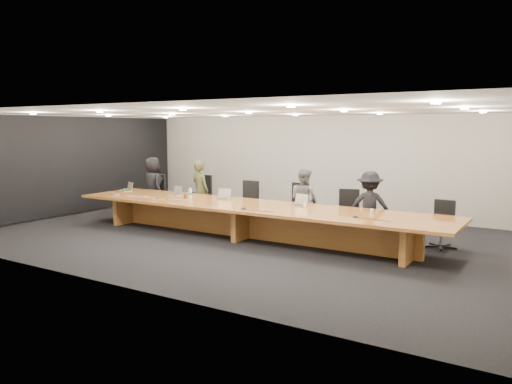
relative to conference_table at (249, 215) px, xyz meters
The scene contains 28 objects.
ground 0.52m from the conference_table, ahead, with size 12.00×12.00×0.00m, color black.
back_wall 4.10m from the conference_table, 90.00° to the left, with size 12.00×0.02×2.80m, color beige.
left_wall_panel 6.00m from the conference_table, behind, with size 0.08×7.84×2.74m, color black.
conference_table is the anchor object (origin of this frame).
chair_far_left 4.23m from the conference_table, 162.83° to the left, with size 0.58×0.58×1.14m, color black, non-canonical shape.
chair_left 2.78m from the conference_table, 152.07° to the left, with size 0.61×0.61×1.21m, color black, non-canonical shape.
chair_mid_left 1.46m from the conference_table, 126.15° to the left, with size 0.58×0.58×1.14m, color black, non-canonical shape.
chair_mid_right 1.28m from the conference_table, 67.71° to the left, with size 0.59×0.59×1.17m, color black, non-canonical shape.
chair_right 2.22m from the conference_table, 33.44° to the left, with size 0.56×0.56×1.09m, color black, non-canonical shape.
chair_far_right 4.06m from the conference_table, 17.56° to the left, with size 0.51×0.51×1.00m, color black, non-canonical shape.
person_a 4.25m from the conference_table, 163.12° to the left, with size 0.80×0.52×1.63m, color black.
person_b 2.62m from the conference_table, 152.63° to the left, with size 0.58×0.38×1.60m, color #38391F.
person_c 1.49m from the conference_table, 60.16° to the left, with size 0.73×0.57×1.50m, color #5D5D5F.
person_d 2.65m from the conference_table, 26.18° to the left, with size 0.98×0.56×1.51m, color black.
laptop_a 4.18m from the conference_table, behind, with size 0.32×0.23×0.25m, color tan, non-canonical shape.
laptop_b 2.55m from the conference_table, behind, with size 0.29×0.21×0.23m, color #BDB191, non-canonical shape.
laptop_c 1.09m from the conference_table, 161.30° to the left, with size 0.34×0.24×0.26m, color #C8B399, non-canonical shape.
laptop_d 1.16m from the conference_table, 19.69° to the left, with size 0.34×0.25×0.27m, color #B9AE8D, non-canonical shape.
water_bottle 1.71m from the conference_table, behind, with size 0.08×0.08×0.25m, color silver.
amber_mug 1.90m from the conference_table, behind, with size 0.08×0.08×0.10m, color maroon.
paper_cup_near 1.30m from the conference_table, 13.30° to the left, with size 0.08×0.08×0.09m, color white.
paper_cup_far 2.74m from the conference_table, ahead, with size 0.07×0.07×0.08m, color silver.
notepad 4.30m from the conference_table, behind, with size 0.25×0.20×0.02m, color silver.
lime_gadget 4.30m from the conference_table, behind, with size 0.16×0.09×0.03m, color #57B931.
av_box 3.84m from the conference_table, behind, with size 0.20×0.15×0.03m, color silver.
mic_left 2.43m from the conference_table, behind, with size 0.11×0.11×0.03m, color black.
mic_center 0.69m from the conference_table, 67.29° to the right, with size 0.14×0.14×0.03m, color black.
mic_right 2.63m from the conference_table, ahead, with size 0.13×0.13×0.03m, color black.
Camera 1 is at (5.93, -9.24, 2.42)m, focal length 35.00 mm.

